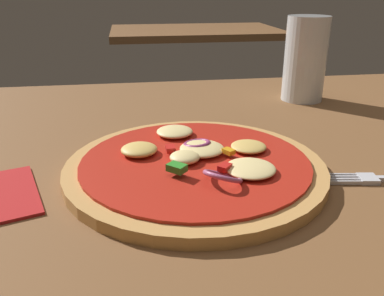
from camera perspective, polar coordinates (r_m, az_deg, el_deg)
name	(u,v)px	position (r m, az deg, el deg)	size (l,w,h in m)	color
dining_table	(224,175)	(0.45, 4.58, -3.84)	(1.46, 0.81, 0.03)	brown
pizza	(195,165)	(0.42, 0.49, -2.42)	(0.27, 0.27, 0.03)	tan
beer_glass	(305,65)	(0.70, 15.58, 11.26)	(0.07, 0.07, 0.14)	silver
background_table	(195,32)	(1.80, 0.46, 16.04)	(0.71, 0.46, 0.03)	brown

